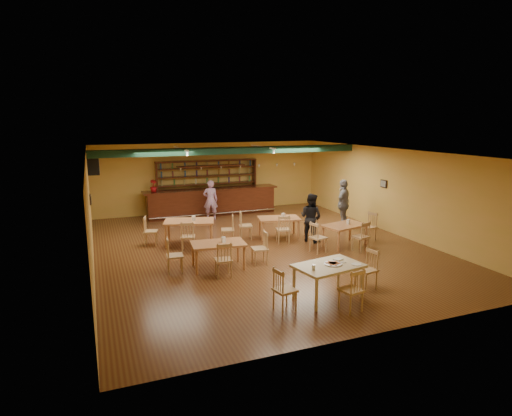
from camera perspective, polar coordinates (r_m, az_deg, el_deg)
name	(u,v)px	position (r m, az deg, el deg)	size (l,w,h in m)	color
floor	(262,247)	(13.64, 0.74, -5.23)	(12.00, 12.00, 0.00)	#542C18
ceiling_beam	(233,151)	(15.72, -3.07, 7.66)	(10.00, 0.30, 0.25)	black
track_rail_left	(181,149)	(15.84, -10.02, 7.79)	(0.05, 2.50, 0.05)	white
track_rail_right	(263,147)	(16.76, 0.88, 8.17)	(0.05, 2.50, 0.05)	white
ac_unit	(93,166)	(16.38, -20.89, 5.26)	(0.34, 0.70, 0.48)	white
picture_left	(90,199)	(13.30, -21.26, 1.07)	(0.04, 0.34, 0.28)	black
picture_right	(384,184)	(16.15, 16.68, 3.12)	(0.04, 0.34, 0.28)	black
bar_counter	(212,202)	(18.19, -5.93, 0.84)	(5.69, 0.85, 1.13)	#37160B
back_bar_hutch	(208,186)	(18.70, -6.48, 2.91)	(4.40, 0.40, 2.28)	#37160B
poinsettia	(153,186)	(17.59, -13.54, 2.89)	(0.28, 0.28, 0.49)	#A30F13
dining_table_a	(190,232)	(14.02, -8.87, -3.23)	(1.57, 0.94, 0.79)	#B06F3E
dining_table_b	(279,227)	(14.68, 3.05, -2.61)	(1.39, 0.83, 0.69)	#B06F3E
dining_table_c	(218,255)	(11.70, -5.04, -6.32)	(1.44, 0.86, 0.72)	#B06F3E
dining_table_d	(344,235)	(13.97, 11.73, -3.57)	(1.40, 0.84, 0.70)	#B06F3E
near_table	(328,282)	(9.88, 9.62, -9.65)	(1.48, 0.95, 0.79)	beige
pizza_tray	(333,264)	(9.80, 10.24, -7.35)	(0.40, 0.40, 0.01)	silver
parmesan_shaker	(313,267)	(9.37, 7.68, -7.85)	(0.07, 0.07, 0.11)	#EAE5C6
napkin_stack	(338,259)	(10.10, 10.90, -6.75)	(0.20, 0.15, 0.03)	white
pizza_server	(338,262)	(9.92, 10.87, -7.08)	(0.32, 0.09, 0.00)	silver
side_plate	(356,264)	(9.88, 13.26, -7.33)	(0.22, 0.22, 0.01)	white
patron_bar	(210,200)	(17.30, -6.09, 1.08)	(0.59, 0.39, 1.61)	#9F53B4
patron_right_a	(311,217)	(14.22, 7.34, -1.26)	(0.78, 0.61, 1.61)	black
patron_right_b	(343,204)	(16.11, 11.57, 0.54)	(1.08, 0.45, 1.84)	gray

